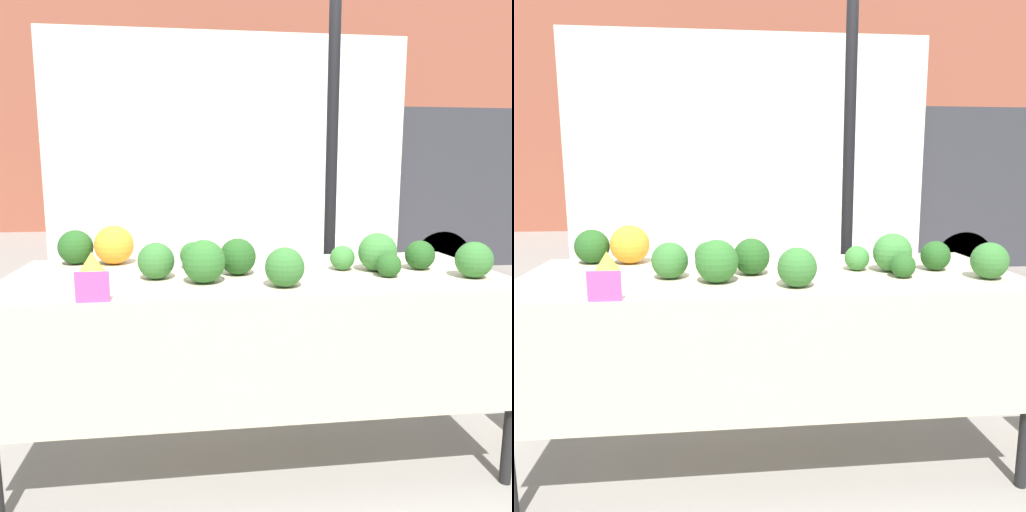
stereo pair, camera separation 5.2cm
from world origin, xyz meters
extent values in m
plane|color=gray|center=(0.00, 0.00, 0.00)|extent=(40.00, 40.00, 0.00)
cube|color=brown|center=(0.00, 9.59, 2.87)|extent=(16.00, 0.60, 5.73)
cylinder|color=black|center=(0.55, 0.69, 1.37)|extent=(0.07, 0.07, 2.75)
cube|color=silver|center=(0.09, 3.77, 1.50)|extent=(3.57, 2.07, 2.36)
cube|color=#333338|center=(2.57, 3.77, 1.17)|extent=(1.41, 1.90, 1.70)
cylinder|color=black|center=(2.43, 2.93, 0.36)|extent=(0.71, 0.22, 0.71)
cylinder|color=black|center=(2.43, 4.61, 0.36)|extent=(0.71, 0.22, 0.71)
cylinder|color=black|center=(-0.90, 2.93, 0.36)|extent=(0.71, 0.22, 0.71)
cylinder|color=black|center=(-0.90, 4.61, 0.36)|extent=(0.71, 0.22, 0.71)
cube|color=beige|center=(0.00, 0.00, 0.89)|extent=(2.27, 0.92, 0.03)
cube|color=beige|center=(0.00, -0.46, 0.63)|extent=(2.27, 0.01, 0.50)
cylinder|color=black|center=(-1.08, 0.40, 0.44)|extent=(0.05, 0.05, 0.88)
cylinder|color=black|center=(1.08, 0.40, 0.44)|extent=(0.05, 0.05, 0.88)
sphere|color=orange|center=(-0.69, 0.31, 1.01)|extent=(0.20, 0.20, 0.20)
cone|color=#93B238|center=(-0.76, 0.09, 0.96)|extent=(0.13, 0.13, 0.10)
sphere|color=#387533|center=(0.42, 0.01, 0.97)|extent=(0.12, 0.12, 0.12)
sphere|color=#2D6628|center=(-0.25, -0.18, 1.00)|extent=(0.19, 0.19, 0.19)
sphere|color=#23511E|center=(0.58, -0.17, 0.96)|extent=(0.11, 0.11, 0.11)
sphere|color=#387533|center=(0.58, -0.03, 1.00)|extent=(0.18, 0.18, 0.18)
sphere|color=#23511E|center=(-0.88, 0.33, 0.99)|extent=(0.18, 0.18, 0.18)
sphere|color=#336B2D|center=(-0.45, -0.08, 0.99)|extent=(0.16, 0.16, 0.16)
sphere|color=#336B2D|center=(0.95, -0.23, 0.99)|extent=(0.16, 0.16, 0.16)
sphere|color=#23511E|center=(-0.09, -0.03, 0.99)|extent=(0.17, 0.17, 0.17)
sphere|color=#23511E|center=(0.80, -0.02, 0.98)|extent=(0.14, 0.14, 0.14)
sphere|color=#2D6628|center=(-0.29, 0.15, 0.97)|extent=(0.13, 0.13, 0.13)
sphere|color=#336B2D|center=(0.08, -0.29, 0.99)|extent=(0.16, 0.16, 0.16)
cube|color=#EF4793|center=(-0.66, -0.45, 0.96)|extent=(0.12, 0.01, 0.12)
camera|label=1|loc=(-0.29, -2.27, 1.39)|focal=35.00mm
camera|label=2|loc=(-0.24, -2.28, 1.39)|focal=35.00mm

